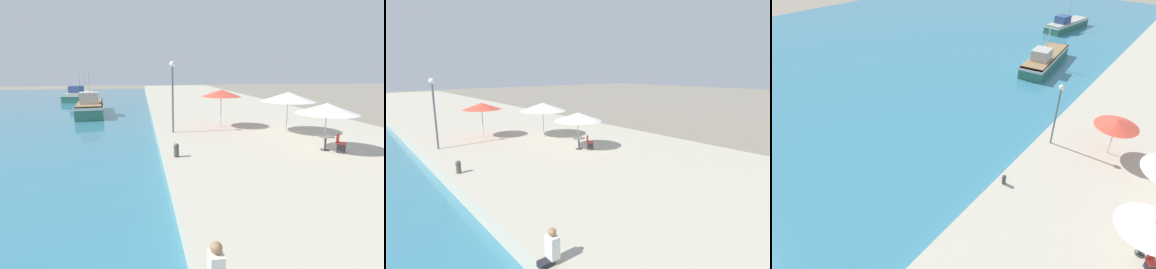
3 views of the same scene
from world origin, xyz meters
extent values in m
cube|color=#BCB29E|center=(8.00, 37.00, 0.39)|extent=(16.00, 90.00, 0.77)
cube|color=#33705B|center=(-6.51, 36.54, 0.68)|extent=(3.82, 10.34, 1.27)
cube|color=silver|center=(-6.51, 36.54, 1.19)|extent=(3.88, 10.45, 0.25)
cube|color=#99754C|center=(-6.51, 36.54, 1.36)|extent=(3.51, 9.51, 0.10)
cube|color=#B7B2A8|center=(-6.29, 34.79, 1.98)|extent=(2.08, 2.43, 1.14)
cylinder|color=#B7B2A8|center=(-6.51, 36.54, 2.94)|extent=(0.12, 0.12, 3.05)
cube|color=#33705B|center=(-10.60, 52.84, 0.63)|extent=(3.72, 9.50, 1.18)
cube|color=silver|center=(-10.60, 52.84, 1.09)|extent=(3.78, 9.60, 0.25)
cube|color=#ADA89E|center=(-10.60, 52.84, 1.27)|extent=(3.42, 8.74, 0.10)
cube|color=#334C7F|center=(-10.83, 51.24, 1.85)|extent=(1.99, 2.25, 1.06)
cylinder|color=#B7B2A8|center=(-10.60, 52.84, 2.73)|extent=(0.12, 0.12, 2.82)
cylinder|color=#B7B7B7|center=(8.05, 15.94, 1.80)|extent=(0.06, 0.06, 2.04)
cone|color=white|center=(8.05, 15.94, 2.93)|extent=(3.00, 3.00, 0.52)
cylinder|color=#B7B7B7|center=(8.35, 20.58, 1.86)|extent=(0.06, 0.06, 2.17)
cone|color=white|center=(8.35, 20.58, 3.10)|extent=(3.47, 3.47, 0.61)
cylinder|color=#B7B7B7|center=(4.57, 23.07, 1.94)|extent=(0.06, 0.06, 2.33)
cone|color=#E04C38|center=(4.57, 23.07, 3.20)|extent=(2.78, 2.78, 0.49)
cylinder|color=#333338|center=(8.19, 16.02, 0.79)|extent=(0.44, 0.44, 0.04)
cylinder|color=#333338|center=(8.19, 16.02, 1.12)|extent=(0.08, 0.08, 0.70)
cylinder|color=beige|center=(8.19, 16.02, 1.49)|extent=(0.80, 0.80, 0.04)
cube|color=#2D2D33|center=(8.69, 15.46, 1.00)|extent=(0.48, 0.48, 0.45)
cube|color=red|center=(8.69, 15.46, 1.25)|extent=(0.56, 0.56, 0.06)
cube|color=red|center=(8.55, 15.61, 1.48)|extent=(0.34, 0.31, 0.40)
cube|color=silver|center=(0.25, 7.24, 1.25)|extent=(0.26, 0.36, 0.63)
sphere|color=#9E704C|center=(0.25, 7.24, 1.67)|extent=(0.23, 0.23, 0.23)
cylinder|color=#4C4742|center=(0.56, 16.09, 1.00)|extent=(0.24, 0.24, 0.45)
sphere|color=#4C4742|center=(0.56, 16.09, 1.30)|extent=(0.26, 0.26, 0.26)
cylinder|color=#565B60|center=(1.00, 21.72, 2.87)|extent=(0.12, 0.12, 4.20)
sphere|color=white|center=(1.00, 21.72, 5.15)|extent=(0.36, 0.36, 0.36)
camera|label=1|loc=(-0.98, 2.57, 4.80)|focal=28.00mm
camera|label=2|loc=(-3.63, 1.28, 5.79)|focal=28.00mm
camera|label=3|loc=(6.84, 4.24, 13.59)|focal=28.00mm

